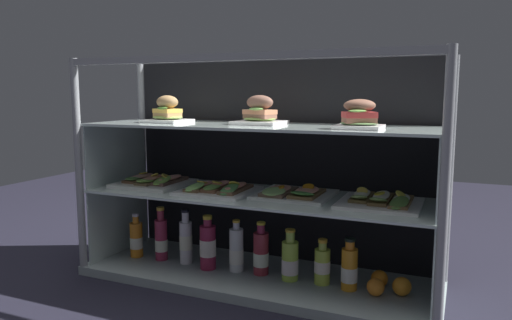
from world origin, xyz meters
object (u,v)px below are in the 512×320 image
Objects in this scene: orange_fruit_near_left_post at (402,286)px; orange_fruit_rolled_forward at (379,279)px; juice_bottle_front_left_end at (186,241)px; juice_bottle_back_right at (236,251)px; open_sandwich_tray_near_left_corner at (380,200)px; orange_fruit_beside_bottles at (376,287)px; juice_bottle_back_center at (290,261)px; open_sandwich_tray_center at (293,193)px; juice_bottle_back_left at (208,246)px; juice_bottle_front_middle at (136,239)px; juice_bottle_near_post at (349,269)px; plated_roll_sandwich_mid_left at (259,113)px; open_sandwich_tray_mid_left at (218,189)px; juice_bottle_front_fourth at (322,265)px; open_sandwich_tray_far_left at (153,181)px; juice_bottle_tucked_behind at (261,254)px; juice_bottle_front_second at (161,239)px; plated_roll_sandwich_center at (167,112)px; plated_roll_sandwich_right_of_center at (359,117)px.

orange_fruit_near_left_post is 0.11m from orange_fruit_rolled_forward.
juice_bottle_front_left_end reaches higher than juice_bottle_back_right.
orange_fruit_beside_bottles is (0.00, -0.05, -0.34)m from open_sandwich_tray_near_left_corner.
orange_fruit_beside_bottles is at bearing -3.48° from juice_bottle_back_center.
open_sandwich_tray_center reaches higher than juice_bottle_front_left_end.
open_sandwich_tray_center is 4.23× the size of orange_fruit_near_left_post.
juice_bottle_front_left_end is 0.13m from juice_bottle_back_left.
orange_fruit_beside_bottles is (0.62, -0.03, -0.06)m from juice_bottle_back_right.
juice_bottle_front_middle is 0.53m from juice_bottle_back_right.
juice_bottle_back_right is at bearing 179.42° from juice_bottle_near_post.
plated_roll_sandwich_mid_left is 0.64× the size of open_sandwich_tray_mid_left.
juice_bottle_back_right reaches higher than juice_bottle_front_fourth.
open_sandwich_tray_far_left is 1.34× the size of juice_bottle_tucked_behind.
juice_bottle_front_second is at bearing 177.43° from open_sandwich_tray_mid_left.
plated_roll_sandwich_center is at bearing -179.41° from orange_fruit_near_left_post.
juice_bottle_front_left_end is (0.09, -0.01, -0.60)m from plated_roll_sandwich_center.
juice_bottle_near_post is (0.51, -0.01, -0.01)m from juice_bottle_back_right.
open_sandwich_tray_mid_left is 0.42m from juice_bottle_front_second.
open_sandwich_tray_near_left_corner is at bearing 3.79° from juice_bottle_front_fourth.
plated_roll_sandwich_center is at bearing 178.11° from orange_fruit_beside_bottles.
open_sandwich_tray_mid_left is at bearing -171.75° from open_sandwich_tray_center.
plated_roll_sandwich_right_of_center is 1.03m from open_sandwich_tray_far_left.
orange_fruit_rolled_forward is at bearing 6.45° from juice_bottle_back_right.
juice_bottle_tucked_behind is (-0.50, -0.02, -0.28)m from open_sandwich_tray_near_left_corner.
juice_bottle_back_left is (0.22, -0.03, -0.60)m from plated_roll_sandwich_center.
juice_bottle_back_center is (-0.36, -0.03, -0.29)m from open_sandwich_tray_near_left_corner.
plated_roll_sandwich_mid_left is at bearing -177.77° from orange_fruit_rolled_forward.
juice_bottle_tucked_behind is at bearing 3.61° from juice_bottle_back_right.
juice_bottle_tucked_behind reaches higher than juice_bottle_near_post.
plated_roll_sandwich_mid_left reaches higher than juice_bottle_front_left_end.
orange_fruit_near_left_post is at bearing 2.94° from juice_bottle_back_left.
juice_bottle_front_second is 1.34× the size of juice_bottle_front_fourth.
plated_roll_sandwich_mid_left is at bearing 172.60° from juice_bottle_front_fourth.
juice_bottle_near_post is (0.64, 0.02, -0.02)m from juice_bottle_back_left.
open_sandwich_tray_near_left_corner is at bearing 3.89° from juice_bottle_back_left.
juice_bottle_tucked_behind is at bearing 7.75° from juice_bottle_back_left.
orange_fruit_rolled_forward is at bearing 14.89° from juice_bottle_front_fourth.
open_sandwich_tray_far_left is 1.22× the size of juice_bottle_front_second.
juice_bottle_front_second is 1.10× the size of juice_bottle_back_right.
juice_bottle_back_center reaches higher than juice_bottle_front_fourth.
open_sandwich_tray_far_left is 1.00× the size of open_sandwich_tray_near_left_corner.
orange_fruit_rolled_forward is at bearing 57.90° from plated_roll_sandwich_right_of_center.
juice_bottle_back_right is at bearing 174.34° from plated_roll_sandwich_right_of_center.
juice_bottle_tucked_behind reaches higher than orange_fruit_near_left_post.
open_sandwich_tray_mid_left is 1.46× the size of juice_bottle_near_post.
juice_bottle_near_post is at bearing 123.10° from plated_roll_sandwich_right_of_center.
juice_bottle_front_left_end is 0.88m from orange_fruit_beside_bottles.
juice_bottle_back_center is at bearing -168.57° from orange_fruit_rolled_forward.
juice_bottle_front_left_end is at bearing -178.95° from juice_bottle_front_fourth.
open_sandwich_tray_mid_left is 0.77m from orange_fruit_beside_bottles.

